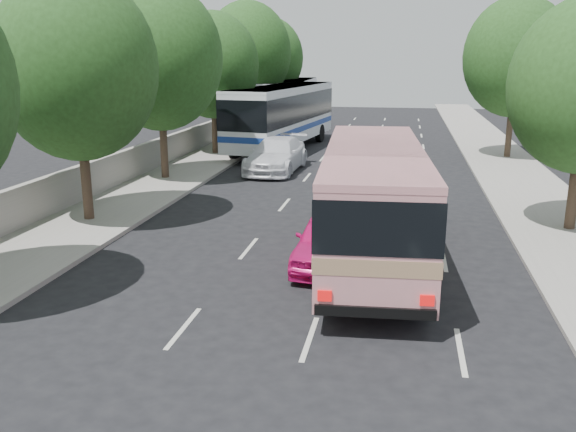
% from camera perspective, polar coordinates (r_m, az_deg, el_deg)
% --- Properties ---
extents(ground, '(120.00, 120.00, 0.00)m').
position_cam_1_polar(ground, '(15.55, -0.51, -7.90)').
color(ground, black).
rests_on(ground, ground).
extents(sidewalk_left, '(4.00, 90.00, 0.15)m').
position_cam_1_polar(sidewalk_left, '(36.38, -7.58, 5.30)').
color(sidewalk_left, '#9E998E').
rests_on(sidewalk_left, ground).
extents(sidewalk_right, '(4.00, 90.00, 0.12)m').
position_cam_1_polar(sidewalk_right, '(35.05, 19.95, 4.16)').
color(sidewalk_right, '#9E998E').
rests_on(sidewalk_right, ground).
extents(low_wall, '(0.30, 90.00, 1.50)m').
position_cam_1_polar(low_wall, '(36.85, -10.31, 6.61)').
color(low_wall, '#9E998E').
rests_on(low_wall, sidewalk_left).
extents(tree_left_b, '(5.70, 5.70, 8.88)m').
position_cam_1_polar(tree_left_b, '(22.94, -19.14, 13.56)').
color(tree_left_b, '#38281E').
rests_on(tree_left_b, ground).
extents(tree_left_c, '(6.00, 6.00, 9.35)m').
position_cam_1_polar(tree_left_c, '(30.25, -11.89, 14.74)').
color(tree_left_c, '#38281E').
rests_on(tree_left_c, ground).
extents(tree_left_d, '(5.52, 5.52, 8.60)m').
position_cam_1_polar(tree_left_d, '(37.75, -6.97, 14.14)').
color(tree_left_d, '#38281E').
rests_on(tree_left_d, ground).
extents(tree_left_e, '(6.30, 6.30, 9.82)m').
position_cam_1_polar(tree_left_e, '(45.42, -3.74, 15.32)').
color(tree_left_e, '#38281E').
rests_on(tree_left_e, ground).
extents(tree_left_f, '(5.88, 5.88, 9.16)m').
position_cam_1_polar(tree_left_f, '(53.25, -1.75, 14.80)').
color(tree_left_f, '#38281E').
rests_on(tree_left_f, ground).
extents(tree_right_far, '(6.00, 6.00, 9.35)m').
position_cam_1_polar(tree_right_far, '(38.52, 20.72, 14.07)').
color(tree_right_far, '#38281E').
rests_on(tree_right_far, ground).
extents(pink_bus, '(3.46, 10.96, 3.45)m').
position_cam_1_polar(pink_bus, '(17.99, 7.99, 2.29)').
color(pink_bus, '#CC8387').
rests_on(pink_bus, ground).
extents(pink_taxi, '(1.96, 4.62, 1.56)m').
position_cam_1_polar(pink_taxi, '(17.95, 3.95, -2.13)').
color(pink_taxi, '#E41373').
rests_on(pink_taxi, ground).
extents(white_pickup, '(2.75, 6.17, 1.76)m').
position_cam_1_polar(white_pickup, '(32.50, -1.08, 5.74)').
color(white_pickup, white).
rests_on(white_pickup, ground).
extents(tour_coach_front, '(4.82, 14.01, 4.11)m').
position_cam_1_polar(tour_coach_front, '(39.92, -0.51, 9.74)').
color(tour_coach_front, white).
rests_on(tour_coach_front, ground).
extents(tour_coach_rear, '(3.36, 13.72, 4.08)m').
position_cam_1_polar(tour_coach_rear, '(49.62, 0.10, 10.71)').
color(tour_coach_rear, white).
rests_on(tour_coach_rear, ground).
extents(taxi_roof_sign, '(0.55, 0.19, 0.18)m').
position_cam_1_polar(taxi_roof_sign, '(17.72, 4.00, 0.56)').
color(taxi_roof_sign, silver).
rests_on(taxi_roof_sign, pink_taxi).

